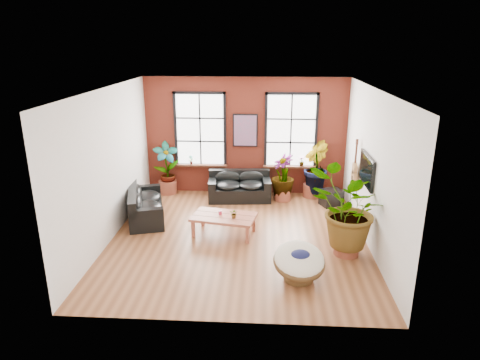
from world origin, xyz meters
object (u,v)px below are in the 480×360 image
at_px(sofa_left, 144,205).
at_px(coffee_table, 224,218).
at_px(sofa_back, 239,187).
at_px(papasan_chair, 299,262).

distance_m(sofa_left, coffee_table, 2.37).
xyz_separation_m(sofa_back, papasan_chair, (1.44, -4.44, 0.02)).
bearing_deg(papasan_chair, coffee_table, 121.35).
bearing_deg(coffee_table, papasan_chair, -38.92).
relative_size(sofa_back, sofa_left, 0.86).
height_order(sofa_back, sofa_left, sofa_back).
xyz_separation_m(sofa_left, coffee_table, (2.20, -0.87, 0.07)).
relative_size(sofa_left, papasan_chair, 1.85).
height_order(sofa_left, coffee_table, sofa_left).
distance_m(sofa_back, papasan_chair, 4.66).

